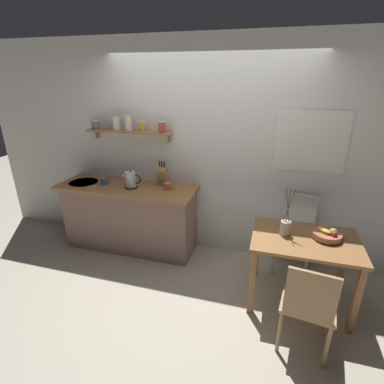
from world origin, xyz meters
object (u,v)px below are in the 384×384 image
dining_chair_far (296,230)px  knife_block (163,175)px  dining_table (304,249)px  dining_chair_near (308,304)px  fruit_bowl (327,234)px  electric_kettle (131,180)px  coffee_mug_spare (168,186)px  coffee_mug_by_sink (104,181)px  twig_vase (285,227)px

dining_chair_far → knife_block: (-1.71, 0.05, 0.51)m
dining_table → dining_chair_near: size_ratio=1.14×
dining_chair_near → fruit_bowl: bearing=75.0°
electric_kettle → coffee_mug_spare: electric_kettle is taller
dining_table → coffee_mug_spare: (-1.62, 0.50, 0.32)m
dining_table → fruit_bowl: bearing=15.2°
knife_block → coffee_mug_by_sink: (-0.75, -0.19, -0.08)m
twig_vase → dining_chair_near: bearing=-72.1°
fruit_bowl → knife_block: 2.04m
knife_block → coffee_mug_by_sink: 0.77m
coffee_mug_by_sink → dining_chair_far: bearing=3.3°
dining_chair_near → twig_vase: twig_vase is taller
dining_table → knife_block: knife_block is taller
dining_chair_near → fruit_bowl: 0.77m
twig_vase → knife_block: (-1.54, 0.62, 0.20)m
coffee_mug_spare → knife_block: bearing=131.6°
dining_table → fruit_bowl: 0.26m
twig_vase → electric_kettle: size_ratio=2.11×
coffee_mug_spare → twig_vase: bearing=-18.7°
twig_vase → dining_table: bearing=-5.3°
knife_block → coffee_mug_spare: knife_block is taller
fruit_bowl → coffee_mug_spare: size_ratio=2.05×
dining_table → dining_chair_far: bearing=93.5°
fruit_bowl → coffee_mug_spare: coffee_mug_spare is taller
electric_kettle → coffee_mug_by_sink: 0.40m
fruit_bowl → coffee_mug_spare: 1.87m
dining_chair_near → electric_kettle: (-2.10, 1.07, 0.51)m
twig_vase → electric_kettle: (-1.89, 0.41, 0.17)m
dining_chair_near → electric_kettle: 2.41m
electric_kettle → coffee_mug_spare: (0.47, 0.07, -0.06)m
twig_vase → coffee_mug_by_sink: bearing=169.5°
dining_chair_near → twig_vase: bearing=107.9°
electric_kettle → coffee_mug_spare: bearing=8.3°
dining_chair_far → coffee_mug_spare: (-1.58, -0.09, 0.43)m
dining_chair_far → knife_block: knife_block is taller
dining_table → dining_chair_far: size_ratio=1.07×
coffee_mug_by_sink → dining_table: bearing=-10.1°
dining_table → coffee_mug_by_sink: 2.55m
fruit_bowl → knife_block: size_ratio=0.84×
dining_table → twig_vase: size_ratio=2.00×
twig_vase → coffee_mug_spare: 1.50m
dining_chair_far → coffee_mug_by_sink: (-2.45, -0.14, 0.43)m
fruit_bowl → coffee_mug_spare: bearing=166.2°
fruit_bowl → knife_block: (-1.94, 0.58, 0.24)m
fruit_bowl → dining_chair_far: bearing=113.6°
fruit_bowl → electric_kettle: (-2.28, 0.38, 0.21)m
dining_table → coffee_mug_spare: bearing=162.9°
dining_chair_near → knife_block: knife_block is taller
dining_table → electric_kettle: electric_kettle is taller
fruit_bowl → coffee_mug_by_sink: (-2.68, 0.39, 0.15)m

